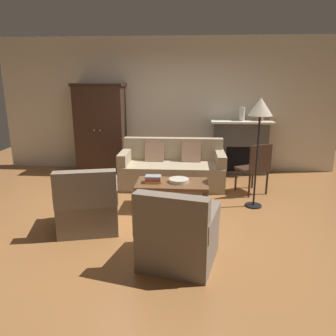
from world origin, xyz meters
TOP-DOWN VIEW (x-y plane):
  - ground_plane at (0.00, 0.00)m, footprint 9.60×9.60m
  - back_wall at (0.00, 2.55)m, footprint 7.20×0.10m
  - fireplace at (1.55, 2.30)m, footprint 1.26×0.48m
  - armoire at (-1.40, 2.22)m, footprint 1.06×0.57m
  - couch at (0.18, 1.35)m, footprint 1.93×0.87m
  - coffee_table at (0.24, 0.23)m, footprint 1.10×0.60m
  - fruit_bowl at (0.34, 0.25)m, footprint 0.31×0.31m
  - book_stack at (-0.05, 0.20)m, footprint 0.26×0.19m
  - mantel_vase_cream at (1.55, 2.28)m, footprint 0.12×0.12m
  - mantel_vase_terracotta at (1.93, 2.28)m, footprint 0.11×0.11m
  - armchair_near_left at (-0.83, -0.57)m, footprint 0.92×0.92m
  - armchair_near_right at (0.39, -1.33)m, footprint 0.92×0.93m
  - side_chair_wooden at (1.63, 0.97)m, footprint 0.60×0.60m
  - floor_lamp at (1.52, 0.39)m, footprint 0.36×0.36m

SIDE VIEW (x-z plane):
  - ground_plane at x=0.00m, z-range 0.00..0.00m
  - armchair_near_left at x=-0.83m, z-range -0.12..0.76m
  - armchair_near_right at x=0.39m, z-range -0.12..0.76m
  - couch at x=0.18m, z-range -0.11..0.75m
  - coffee_table at x=0.24m, z-range 0.16..0.58m
  - fruit_bowl at x=0.34m, z-range 0.42..0.47m
  - book_stack at x=-0.05m, z-range 0.42..0.53m
  - side_chair_wooden at x=1.63m, z-range 0.06..0.96m
  - fireplace at x=1.55m, z-range 0.01..1.13m
  - armoire at x=-1.40m, z-range 0.00..1.87m
  - mantel_vase_terracotta at x=1.93m, z-range 1.12..1.36m
  - mantel_vase_cream at x=1.55m, z-range 1.12..1.39m
  - back_wall at x=0.00m, z-range 0.00..2.80m
  - floor_lamp at x=1.52m, z-range 0.62..2.31m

